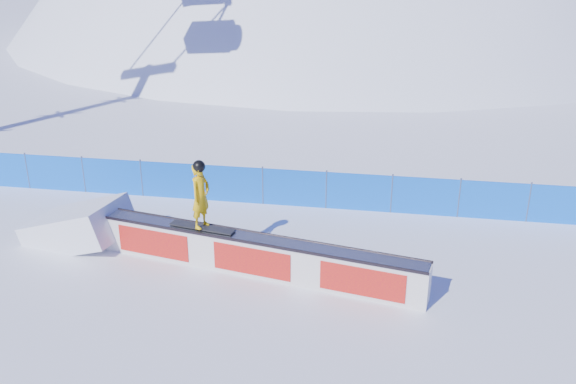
# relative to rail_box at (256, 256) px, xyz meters

# --- Properties ---
(ground) EXTENTS (160.00, 160.00, 0.00)m
(ground) POSITION_rel_rail_box_xyz_m (-1.72, -0.12, -0.51)
(ground) COLOR white
(ground) RESTS_ON ground
(snow_hill) EXTENTS (64.00, 64.00, 64.00)m
(snow_hill) POSITION_rel_rail_box_xyz_m (-1.72, 41.88, -18.51)
(snow_hill) COLOR white
(snow_hill) RESTS_ON ground
(safety_fence) EXTENTS (22.05, 0.05, 1.30)m
(safety_fence) POSITION_rel_rail_box_xyz_m (-1.72, 4.38, 0.09)
(safety_fence) COLOR blue
(safety_fence) RESTS_ON ground
(rail_box) EXTENTS (8.58, 2.26, 1.04)m
(rail_box) POSITION_rel_rail_box_xyz_m (0.00, 0.00, 0.00)
(rail_box) COLOR silver
(rail_box) RESTS_ON ground
(snow_ramp) EXTENTS (3.12, 2.28, 1.77)m
(snow_ramp) POSITION_rel_rail_box_xyz_m (-5.29, 1.04, -0.51)
(snow_ramp) COLOR white
(snow_ramp) RESTS_ON ground
(snowboarder) EXTENTS (1.77, 0.72, 1.82)m
(snowboarder) POSITION_rel_rail_box_xyz_m (-1.45, 0.29, 1.42)
(snowboarder) COLOR black
(snowboarder) RESTS_ON rail_box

